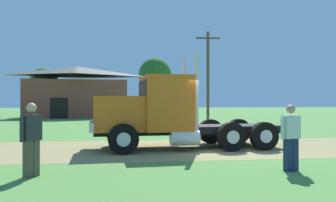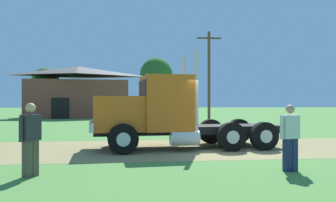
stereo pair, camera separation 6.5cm
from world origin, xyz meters
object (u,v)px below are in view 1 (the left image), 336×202
at_px(visitor_walking_mid, 291,136).
at_px(utility_pole_near, 208,74).
at_px(shed_building, 77,93).
at_px(truck_foreground_white, 161,114).
at_px(visitor_by_barrel, 31,137).

bearing_deg(visitor_walking_mid, utility_pole_near, 81.97).
relative_size(shed_building, utility_pole_near, 1.45).
height_order(shed_building, utility_pole_near, utility_pole_near).
bearing_deg(truck_foreground_white, shed_building, 104.69).
xyz_separation_m(visitor_walking_mid, shed_building, (-9.83, 31.15, 1.90)).
bearing_deg(utility_pole_near, visitor_walking_mid, -98.03).
distance_m(visitor_walking_mid, visitor_by_barrel, 6.29).
xyz_separation_m(visitor_walking_mid, utility_pole_near, (3.12, 22.14, 3.44)).
bearing_deg(shed_building, visitor_by_barrel, -83.49).
distance_m(visitor_by_barrel, shed_building, 31.34).
xyz_separation_m(truck_foreground_white, visitor_by_barrel, (-3.45, -4.37, -0.36)).
distance_m(truck_foreground_white, utility_pole_near, 18.91).
distance_m(visitor_walking_mid, utility_pole_near, 22.62).
xyz_separation_m(truck_foreground_white, visitor_walking_mid, (2.84, -4.45, -0.39)).
bearing_deg(utility_pole_near, shed_building, 145.17).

